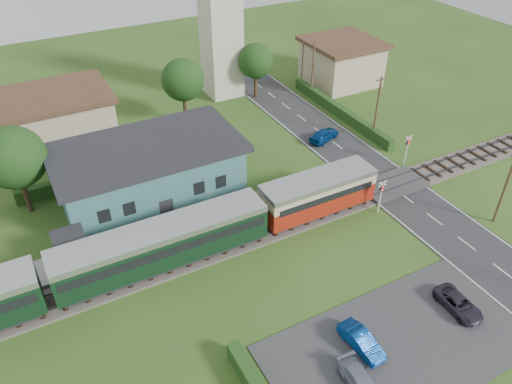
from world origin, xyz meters
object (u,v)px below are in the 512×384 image
crossing_signal_near (381,192)px  house_west (59,117)px  train (120,258)px  crossing_signal_far (407,146)px  car_on_road (324,135)px  equipment_hut (71,248)px  car_park_dark (458,304)px  pedestrian_far (84,254)px  car_park_silver (361,383)px  station_building (149,171)px  car_park_blue (361,341)px  church_tower (220,10)px  house_east (341,61)px  pedestrian_near (262,198)px

crossing_signal_near → house_west: bearing=130.1°
train → crossing_signal_far: size_ratio=13.18×
house_west → car_on_road: (24.34, -12.89, -2.10)m
equipment_hut → car_park_dark: size_ratio=0.70×
pedestrian_far → car_park_silver: bearing=-127.1°
house_west → station_building: bearing=-70.4°
equipment_hut → house_west: (3.00, 19.80, 1.04)m
car_park_silver → car_park_blue: bearing=56.0°
church_tower → house_east: 17.21m
car_park_dark → house_west: bearing=120.1°
equipment_hut → train: train is taller
crossing_signal_near → pedestrian_far: crossing_signal_near is taller
house_east → crossing_signal_far: size_ratio=2.69×
train → pedestrian_far: 3.51m
equipment_hut → car_park_blue: equipment_hut is taller
station_building → car_park_blue: (6.36, -21.91, -2.04)m
church_tower → house_east: size_ratio=2.00×
church_tower → car_park_dark: bearing=-91.2°
house_west → car_park_blue: size_ratio=3.10×
pedestrian_far → pedestrian_near: bearing=-71.3°
house_east → crossing_signal_near: size_ratio=2.69×
car_park_dark → equipment_hut: bearing=145.4°
pedestrian_far → house_west: bearing=13.2°
train → crossing_signal_near: size_ratio=13.18×
car_on_road → pedestrian_near: 13.99m
car_on_road → pedestrian_far: 27.62m
equipment_hut → car_on_road: (27.34, 6.91, -1.05)m
car_on_road → car_park_silver: (-14.79, -25.34, -0.08)m
church_tower → crossing_signal_far: (8.60, -23.61, -8.08)m
equipment_hut → pedestrian_far: equipment_hut is taller
car_on_road → crossing_signal_far: bearing=-170.8°
crossing_signal_near → pedestrian_far: (-23.66, 5.09, -0.85)m
station_building → church_tower: size_ratio=0.91×
car_park_blue → car_park_dark: bearing=-8.7°
pedestrian_near → house_east: bearing=-131.1°
pedestrian_far → car_park_blue: bearing=-119.3°
equipment_hut → crossing_signal_far: bearing=-1.5°
train → pedestrian_near: (12.82, 2.48, -0.81)m
house_west → car_park_dark: size_ratio=2.98×
crossing_signal_far → pedestrian_far: crossing_signal_far is taller
house_east → pedestrian_far: 41.99m
equipment_hut → pedestrian_near: bearing=-2.6°
train → pedestrian_near: size_ratio=23.64×
house_west → car_on_road: size_ratio=2.86×
house_west → equipment_hut: bearing=-98.6°
car_park_blue → car_park_silver: size_ratio=0.95×
house_east → church_tower: bearing=165.1°
crossing_signal_near → car_park_dark: crossing_signal_near is taller
church_tower → car_on_road: size_ratio=4.66×
house_west → crossing_signal_far: bearing=-35.8°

